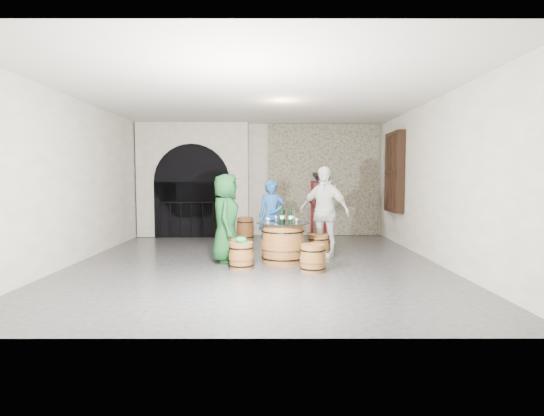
{
  "coord_description": "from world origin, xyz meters",
  "views": [
    {
      "loc": [
        0.31,
        -8.25,
        1.64
      ],
      "look_at": [
        0.32,
        0.24,
        1.05
      ],
      "focal_mm": 28.0,
      "sensor_mm": 36.0,
      "label": 1
    }
  ],
  "objects_px": {
    "barrel_stool_left": "(235,250)",
    "wine_bottle_center": "(291,216)",
    "barrel_stool_right": "(318,246)",
    "side_barrel": "(245,229)",
    "person_green": "(226,218)",
    "corking_press": "(319,199)",
    "barrel_stool_near_left": "(241,256)",
    "person_white": "(324,212)",
    "barrel_table": "(283,243)",
    "wine_bottle_left": "(282,216)",
    "barrel_stool_near_right": "(313,258)",
    "person_blue": "(272,216)",
    "wine_bottle_right": "(283,215)",
    "barrel_stool_far": "(274,243)"
  },
  "relations": [
    {
      "from": "person_green",
      "to": "wine_bottle_center",
      "type": "relative_size",
      "value": 5.33
    },
    {
      "from": "barrel_stool_far",
      "to": "side_barrel",
      "type": "relative_size",
      "value": 0.8
    },
    {
      "from": "barrel_stool_right",
      "to": "wine_bottle_left",
      "type": "relative_size",
      "value": 1.51
    },
    {
      "from": "barrel_stool_near_left",
      "to": "person_white",
      "type": "bearing_deg",
      "value": 35.82
    },
    {
      "from": "person_blue",
      "to": "barrel_stool_near_left",
      "type": "bearing_deg",
      "value": -107.36
    },
    {
      "from": "barrel_stool_left",
      "to": "corking_press",
      "type": "relative_size",
      "value": 0.27
    },
    {
      "from": "barrel_stool_left",
      "to": "wine_bottle_left",
      "type": "distance_m",
      "value": 1.15
    },
    {
      "from": "barrel_table",
      "to": "corking_press",
      "type": "distance_m",
      "value": 4.0
    },
    {
      "from": "wine_bottle_center",
      "to": "corking_press",
      "type": "height_order",
      "value": "corking_press"
    },
    {
      "from": "barrel_table",
      "to": "barrel_stool_near_left",
      "type": "relative_size",
      "value": 2.11
    },
    {
      "from": "wine_bottle_left",
      "to": "wine_bottle_center",
      "type": "relative_size",
      "value": 1.0
    },
    {
      "from": "barrel_stool_right",
      "to": "wine_bottle_left",
      "type": "distance_m",
      "value": 1.18
    },
    {
      "from": "barrel_stool_far",
      "to": "barrel_stool_near_right",
      "type": "bearing_deg",
      "value": -68.5
    },
    {
      "from": "barrel_stool_near_left",
      "to": "wine_bottle_right",
      "type": "relative_size",
      "value": 1.51
    },
    {
      "from": "barrel_stool_near_right",
      "to": "person_blue",
      "type": "distance_m",
      "value": 2.16
    },
    {
      "from": "barrel_table",
      "to": "barrel_stool_far",
      "type": "bearing_deg",
      "value": 100.58
    },
    {
      "from": "barrel_stool_left",
      "to": "wine_bottle_left",
      "type": "height_order",
      "value": "wine_bottle_left"
    },
    {
      "from": "barrel_stool_right",
      "to": "side_barrel",
      "type": "bearing_deg",
      "value": 123.95
    },
    {
      "from": "barrel_table",
      "to": "barrel_stool_left",
      "type": "xyz_separation_m",
      "value": [
        -0.94,
        0.08,
        -0.15
      ]
    },
    {
      "from": "barrel_stool_left",
      "to": "barrel_stool_far",
      "type": "xyz_separation_m",
      "value": [
        0.76,
        0.85,
        0.0
      ]
    },
    {
      "from": "barrel_table",
      "to": "side_barrel",
      "type": "relative_size",
      "value": 1.69
    },
    {
      "from": "barrel_stool_left",
      "to": "person_green",
      "type": "bearing_deg",
      "value": 175.36
    },
    {
      "from": "person_green",
      "to": "wine_bottle_left",
      "type": "distance_m",
      "value": 1.1
    },
    {
      "from": "barrel_table",
      "to": "person_white",
      "type": "xyz_separation_m",
      "value": [
        0.87,
        0.65,
        0.55
      ]
    },
    {
      "from": "barrel_stool_right",
      "to": "corking_press",
      "type": "xyz_separation_m",
      "value": [
        0.36,
        3.22,
        0.81
      ]
    },
    {
      "from": "person_white",
      "to": "wine_bottle_center",
      "type": "xyz_separation_m",
      "value": [
        -0.73,
        -0.7,
        -0.02
      ]
    },
    {
      "from": "barrel_stool_right",
      "to": "side_barrel",
      "type": "relative_size",
      "value": 0.8
    },
    {
      "from": "barrel_stool_right",
      "to": "wine_bottle_center",
      "type": "bearing_deg",
      "value": -134.84
    },
    {
      "from": "wine_bottle_center",
      "to": "corking_press",
      "type": "xyz_separation_m",
      "value": [
        0.97,
        3.83,
        0.13
      ]
    },
    {
      "from": "side_barrel",
      "to": "barrel_stool_right",
      "type": "bearing_deg",
      "value": -56.05
    },
    {
      "from": "person_white",
      "to": "side_barrel",
      "type": "relative_size",
      "value": 3.1
    },
    {
      "from": "person_blue",
      "to": "person_white",
      "type": "distance_m",
      "value": 1.21
    },
    {
      "from": "barrel_table",
      "to": "wine_bottle_right",
      "type": "distance_m",
      "value": 0.55
    },
    {
      "from": "person_blue",
      "to": "barrel_stool_far",
      "type": "bearing_deg",
      "value": -78.75
    },
    {
      "from": "barrel_stool_far",
      "to": "wine_bottle_left",
      "type": "distance_m",
      "value": 1.17
    },
    {
      "from": "barrel_stool_right",
      "to": "barrel_stool_near_right",
      "type": "bearing_deg",
      "value": -100.43
    },
    {
      "from": "barrel_stool_far",
      "to": "barrel_stool_right",
      "type": "height_order",
      "value": "same"
    },
    {
      "from": "barrel_table",
      "to": "corking_press",
      "type": "xyz_separation_m",
      "value": [
        1.11,
        3.78,
        0.66
      ]
    },
    {
      "from": "barrel_table",
      "to": "side_barrel",
      "type": "height_order",
      "value": "barrel_table"
    },
    {
      "from": "barrel_stool_right",
      "to": "person_green",
      "type": "height_order",
      "value": "person_green"
    },
    {
      "from": "barrel_stool_left",
      "to": "wine_bottle_center",
      "type": "xyz_separation_m",
      "value": [
        1.08,
        -0.12,
        0.68
      ]
    },
    {
      "from": "barrel_stool_right",
      "to": "wine_bottle_right",
      "type": "distance_m",
      "value": 1.09
    },
    {
      "from": "barrel_table",
      "to": "barrel_stool_right",
      "type": "distance_m",
      "value": 0.95
    },
    {
      "from": "wine_bottle_left",
      "to": "barrel_stool_near_right",
      "type": "bearing_deg",
      "value": -56.16
    },
    {
      "from": "person_blue",
      "to": "person_white",
      "type": "bearing_deg",
      "value": -24.52
    },
    {
      "from": "barrel_stool_left",
      "to": "wine_bottle_center",
      "type": "distance_m",
      "value": 1.29
    },
    {
      "from": "person_white",
      "to": "wine_bottle_center",
      "type": "relative_size",
      "value": 5.83
    },
    {
      "from": "person_green",
      "to": "person_blue",
      "type": "distance_m",
      "value": 1.4
    },
    {
      "from": "barrel_stool_right",
      "to": "person_blue",
      "type": "relative_size",
      "value": 0.3
    },
    {
      "from": "barrel_stool_near_left",
      "to": "barrel_stool_far",
      "type": "bearing_deg",
      "value": 67.67
    }
  ]
}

